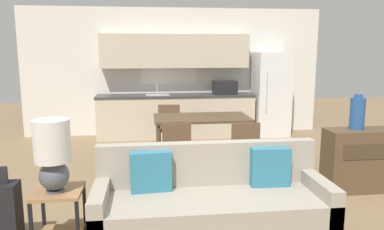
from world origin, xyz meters
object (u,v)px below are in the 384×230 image
(dining_table, at_px, (202,121))
(vase, at_px, (357,113))
(credenza, at_px, (368,160))
(dining_chair_near_left, at_px, (175,147))
(dining_chair_far_left, at_px, (169,125))
(couch, at_px, (211,202))
(refrigerator, at_px, (271,94))
(table_lamp, at_px, (53,152))
(dining_chair_near_right, at_px, (243,146))
(side_table, at_px, (59,209))

(dining_table, bearing_deg, vase, -37.87)
(credenza, xyz_separation_m, dining_chair_near_left, (-2.48, 0.72, 0.06))
(vase, relative_size, dining_chair_far_left, 0.54)
(couch, xyz_separation_m, credenza, (2.26, 0.99, 0.06))
(refrigerator, xyz_separation_m, credenza, (0.22, -3.31, -0.48))
(credenza, relative_size, dining_chair_near_left, 1.38)
(vase, bearing_deg, dining_chair_far_left, 136.12)
(table_lamp, bearing_deg, dining_chair_near_right, 37.68)
(credenza, xyz_separation_m, dining_chair_far_left, (-2.48, 2.25, 0.06))
(couch, relative_size, vase, 4.98)
(dining_table, distance_m, dining_chair_near_left, 0.90)
(refrigerator, height_order, dining_chair_near_left, refrigerator)
(refrigerator, height_order, table_lamp, refrigerator)
(refrigerator, relative_size, side_table, 3.17)
(table_lamp, bearing_deg, couch, 2.80)
(dining_chair_near_right, bearing_deg, credenza, 158.62)
(refrigerator, bearing_deg, side_table, -128.76)
(dining_table, xyz_separation_m, dining_chair_far_left, (-0.48, 0.80, -0.23))
(table_lamp, bearing_deg, side_table, 65.85)
(refrigerator, bearing_deg, credenza, -86.22)
(side_table, distance_m, table_lamp, 0.56)
(dining_table, xyz_separation_m, dining_chair_near_right, (0.49, -0.81, -0.23))
(side_table, relative_size, dining_chair_far_left, 0.67)
(dining_table, height_order, dining_chair_near_left, dining_chair_near_left)
(side_table, distance_m, credenza, 3.84)
(refrigerator, distance_m, side_table, 5.58)
(refrigerator, distance_m, dining_chair_far_left, 2.53)
(dining_chair_far_left, bearing_deg, dining_table, -53.69)
(refrigerator, xyz_separation_m, vase, (0.04, -3.28, 0.14))
(dining_table, distance_m, couch, 2.47)
(credenza, relative_size, dining_chair_near_right, 1.38)
(dining_table, distance_m, side_table, 3.02)
(dining_table, relative_size, vase, 3.37)
(credenza, distance_m, vase, 0.64)
(couch, xyz_separation_m, table_lamp, (-1.45, -0.07, 0.58))
(credenza, bearing_deg, dining_chair_near_left, 163.79)
(credenza, relative_size, vase, 2.55)
(refrigerator, bearing_deg, dining_chair_near_left, -131.12)
(vase, xyz_separation_m, dining_chair_near_left, (-2.30, 0.68, -0.55))
(dining_table, height_order, dining_chair_near_right, dining_chair_near_right)
(side_table, relative_size, dining_chair_near_right, 0.67)
(dining_chair_near_right, bearing_deg, dining_table, -57.32)
(couch, distance_m, credenza, 2.47)
(couch, height_order, table_lamp, table_lamp)
(refrigerator, height_order, vase, refrigerator)
(vase, xyz_separation_m, dining_chair_far_left, (-2.30, 2.21, -0.55))
(couch, xyz_separation_m, dining_chair_near_right, (0.75, 1.63, 0.12))
(couch, height_order, vase, vase)
(side_table, bearing_deg, couch, 1.46)
(dining_table, distance_m, table_lamp, 3.05)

